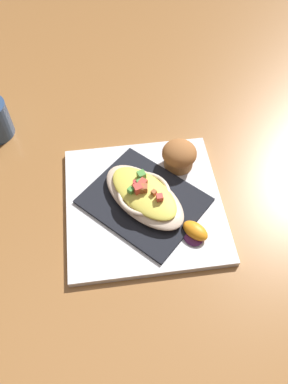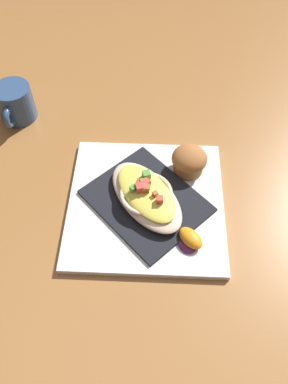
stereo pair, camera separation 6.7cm
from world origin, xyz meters
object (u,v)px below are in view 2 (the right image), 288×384
(orange_garnish, at_px, (188,239))
(coffee_mug, at_px, (14,105))
(gratin_dish, at_px, (144,195))
(square_plate, at_px, (144,203))
(muffin, at_px, (187,161))

(orange_garnish, relative_size, coffee_mug, 0.52)
(gratin_dish, bearing_deg, square_plate, -145.94)
(gratin_dish, distance_m, orange_garnish, 0.11)
(coffee_mug, bearing_deg, gratin_dish, -129.51)
(orange_garnish, xyz_separation_m, coffee_mug, (0.31, 0.35, 0.01))
(gratin_dish, xyz_separation_m, muffin, (0.07, -0.08, 0.00))
(square_plate, relative_size, orange_garnish, 5.10)
(gratin_dish, relative_size, coffee_mug, 1.84)
(square_plate, xyz_separation_m, orange_garnish, (-0.08, -0.07, 0.01))
(gratin_dish, relative_size, orange_garnish, 3.56)
(square_plate, distance_m, coffee_mug, 0.36)
(gratin_dish, bearing_deg, coffee_mug, 50.49)
(muffin, bearing_deg, gratin_dish, 133.17)
(coffee_mug, bearing_deg, muffin, -113.36)
(gratin_dish, distance_m, muffin, 0.11)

